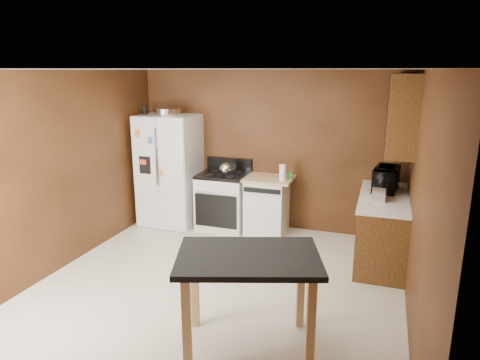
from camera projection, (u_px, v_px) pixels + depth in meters
The scene contains 18 objects.
floor at pixel (216, 288), 5.03m from camera, with size 4.50×4.50×0.00m, color silver.
ceiling at pixel (213, 69), 4.40m from camera, with size 4.50×4.50×0.00m, color white.
wall_back at pixel (268, 151), 6.78m from camera, with size 4.20×4.20×0.00m, color #572F16.
wall_front at pixel (79, 276), 2.65m from camera, with size 4.20×4.20×0.00m, color #572F16.
wall_left at pixel (60, 172), 5.37m from camera, with size 4.50×4.50×0.00m, color #572F16.
wall_right at pixel (419, 205), 4.06m from camera, with size 4.50×4.50×0.00m, color #572F16.
roasting_pan at pixel (168, 112), 6.74m from camera, with size 0.43×0.43×0.11m, color silver.
pen_cup at pixel (145, 110), 6.84m from camera, with size 0.09×0.09×0.13m, color black.
kettle at pixel (226, 169), 6.64m from camera, with size 0.20×0.20×0.20m, color silver.
paper_towel at pixel (283, 172), 6.37m from camera, with size 0.10×0.10×0.24m, color white.
green_canister at pixel (290, 175), 6.50m from camera, with size 0.09×0.09×0.10m, color green.
toaster at pixel (380, 192), 5.38m from camera, with size 0.16×0.26×0.19m, color silver.
microwave at pixel (386, 180), 5.78m from camera, with size 0.54×0.36×0.30m, color black.
refrigerator at pixel (170, 170), 6.99m from camera, with size 0.90×0.80×1.80m.
gas_range at pixel (223, 200), 6.88m from camera, with size 0.76×0.68×1.10m.
dishwasher at pixel (267, 204), 6.68m from camera, with size 0.78×0.63×0.89m.
right_cabinets at pixel (388, 195), 5.59m from camera, with size 0.63×1.58×2.45m.
island at pixel (248, 269), 3.80m from camera, with size 1.46×1.19×0.91m.
Camera 1 is at (1.72, -4.22, 2.49)m, focal length 32.00 mm.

